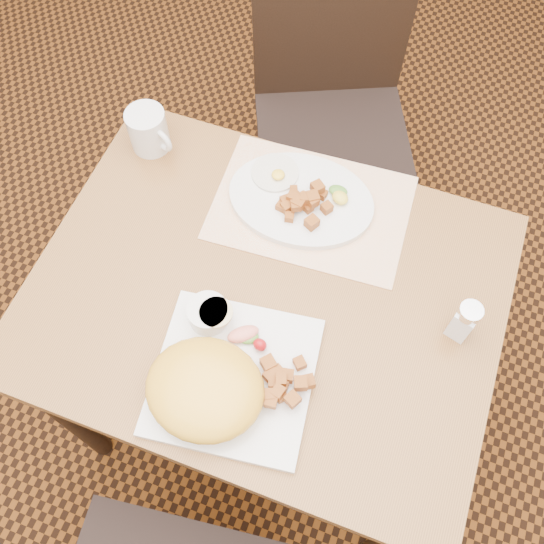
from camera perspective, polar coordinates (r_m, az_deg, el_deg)
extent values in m
plane|color=black|center=(1.88, -0.38, -11.83)|extent=(8.00, 8.00, 0.00)
cube|color=brown|center=(1.19, -0.58, -2.23)|extent=(0.90, 0.70, 0.03)
cylinder|color=black|center=(1.57, -18.69, -12.70)|extent=(0.05, 0.05, 0.71)
cylinder|color=black|center=(1.47, 11.06, -23.69)|extent=(0.05, 0.05, 0.71)
cylinder|color=black|center=(1.74, -9.38, 5.04)|extent=(0.05, 0.05, 0.71)
cylinder|color=black|center=(1.65, 16.43, -3.23)|extent=(0.05, 0.05, 0.71)
cylinder|color=black|center=(1.64, -13.32, -22.12)|extent=(0.04, 0.04, 0.42)
cube|color=black|center=(1.76, 5.73, 11.89)|extent=(0.56, 0.56, 0.05)
cylinder|color=black|center=(2.09, 9.56, 11.71)|extent=(0.04, 0.04, 0.42)
cylinder|color=black|center=(1.89, 11.13, 3.20)|extent=(0.04, 0.04, 0.42)
cylinder|color=black|center=(2.05, -0.56, 11.34)|extent=(0.04, 0.04, 0.42)
cylinder|color=black|center=(1.84, 0.16, 2.60)|extent=(0.04, 0.04, 0.42)
cube|color=black|center=(1.71, 5.77, 22.85)|extent=(0.40, 0.21, 0.50)
cube|color=white|center=(1.27, 3.69, 6.09)|extent=(0.42, 0.30, 0.00)
cube|color=silver|center=(1.10, -3.61, -9.78)|extent=(0.31, 0.31, 0.02)
ellipsoid|color=yellow|center=(1.05, -6.34, -10.87)|extent=(0.21, 0.19, 0.08)
ellipsoid|color=yellow|center=(1.07, -5.38, -12.67)|extent=(0.08, 0.07, 0.03)
ellipsoid|color=yellow|center=(1.09, -8.49, -8.72)|extent=(0.08, 0.07, 0.03)
cylinder|color=silver|center=(1.12, -6.03, -3.91)|extent=(0.08, 0.08, 0.04)
cylinder|color=beige|center=(1.10, -5.30, -3.81)|extent=(0.06, 0.06, 0.01)
ellipsoid|color=#387223|center=(1.11, -2.28, -6.12)|extent=(0.05, 0.04, 0.01)
ellipsoid|color=red|center=(1.10, -1.14, -6.86)|extent=(0.03, 0.03, 0.03)
ellipsoid|color=#F28C72|center=(1.11, -2.74, -5.85)|extent=(0.07, 0.06, 0.02)
cylinder|color=white|center=(1.29, 0.29, 9.33)|extent=(0.10, 0.10, 0.01)
ellipsoid|color=yellow|center=(1.28, 0.58, 9.15)|extent=(0.03, 0.03, 0.01)
ellipsoid|color=#387223|center=(1.27, 6.24, 7.61)|extent=(0.04, 0.03, 0.01)
ellipsoid|color=yellow|center=(1.25, 6.43, 6.96)|extent=(0.05, 0.04, 0.02)
cube|color=white|center=(1.15, 17.49, -4.61)|extent=(0.05, 0.05, 0.08)
cylinder|color=silver|center=(1.11, 18.18, -3.60)|extent=(0.05, 0.05, 0.02)
cylinder|color=silver|center=(1.36, -11.59, 12.97)|extent=(0.08, 0.08, 0.10)
torus|color=silver|center=(1.33, -10.30, 12.11)|extent=(0.06, 0.03, 0.06)
cube|color=#A6571A|center=(1.08, 0.81, -9.94)|extent=(0.03, 0.03, 0.02)
cube|color=#A6571A|center=(1.08, 0.99, -10.67)|extent=(0.02, 0.02, 0.02)
cube|color=#A6571A|center=(1.08, -0.03, -9.79)|extent=(0.03, 0.03, 0.02)
cube|color=#A6571A|center=(1.09, 2.62, -8.56)|extent=(0.03, 0.03, 0.02)
cube|color=#A6571A|center=(1.06, 0.56, -11.22)|extent=(0.02, 0.03, 0.02)
cube|color=#A6571A|center=(1.07, 0.90, -11.59)|extent=(0.03, 0.03, 0.02)
cube|color=#A6571A|center=(1.07, -0.11, -12.02)|extent=(0.03, 0.03, 0.02)
cube|color=#A6571A|center=(1.06, 0.86, -10.21)|extent=(0.02, 0.02, 0.02)
cube|color=#A6571A|center=(1.05, -0.31, -11.49)|extent=(0.03, 0.03, 0.02)
cube|color=#A6571A|center=(1.05, -0.11, -12.12)|extent=(0.02, 0.02, 0.02)
cube|color=#A6571A|center=(1.09, -0.35, -8.62)|extent=(0.03, 0.03, 0.02)
cube|color=#A6571A|center=(1.08, -2.28, -10.71)|extent=(0.03, 0.03, 0.02)
cube|color=#A6571A|center=(1.06, 2.70, -10.43)|extent=(0.03, 0.03, 0.02)
cube|color=#A6571A|center=(1.08, 3.46, -10.26)|extent=(0.03, 0.03, 0.02)
cube|color=#A6571A|center=(1.08, 0.66, -10.23)|extent=(0.02, 0.02, 0.02)
cube|color=#A6571A|center=(1.08, 0.53, -9.52)|extent=(0.03, 0.03, 0.02)
cube|color=#A6571A|center=(1.08, 1.44, -9.74)|extent=(0.03, 0.03, 0.02)
cube|color=#A6571A|center=(1.05, 1.95, -11.90)|extent=(0.03, 0.03, 0.02)
cube|color=#A6571A|center=(1.06, 0.87, -10.02)|extent=(0.02, 0.02, 0.02)
cube|color=#A6571A|center=(1.08, 0.16, -10.37)|extent=(0.02, 0.03, 0.02)
cube|color=#A6571A|center=(1.08, 0.76, -9.84)|extent=(0.03, 0.03, 0.02)
cube|color=#A6571A|center=(1.24, 5.17, 6.04)|extent=(0.03, 0.03, 0.02)
cube|color=#A6571A|center=(1.23, 2.94, 6.91)|extent=(0.03, 0.03, 0.02)
cube|color=#A6571A|center=(1.22, 2.52, 6.52)|extent=(0.03, 0.03, 0.02)
cube|color=#A6571A|center=(1.22, 2.21, 6.26)|extent=(0.03, 0.03, 0.02)
cube|color=#A6571A|center=(1.23, 3.85, 6.98)|extent=(0.03, 0.03, 0.02)
cube|color=#A6571A|center=(1.26, 2.06, 7.66)|extent=(0.02, 0.02, 0.02)
cube|color=#A6571A|center=(1.24, 2.87, 6.44)|extent=(0.02, 0.02, 0.01)
cube|color=#A6571A|center=(1.24, 4.31, 7.93)|extent=(0.03, 0.03, 0.02)
cube|color=#A6571A|center=(1.24, 0.88, 6.23)|extent=(0.02, 0.02, 0.02)
cube|color=#A6571A|center=(1.24, 1.36, 6.66)|extent=(0.03, 0.03, 0.02)
cube|color=#A6571A|center=(1.25, 2.89, 6.98)|extent=(0.03, 0.03, 0.02)
cube|color=#A6571A|center=(1.21, 3.77, 4.67)|extent=(0.03, 0.03, 0.02)
cube|color=#A6571A|center=(1.23, 3.19, 6.91)|extent=(0.03, 0.03, 0.02)
cube|color=#A6571A|center=(1.22, 1.65, 5.21)|extent=(0.02, 0.02, 0.02)
cube|color=#A6571A|center=(1.24, 3.21, 6.57)|extent=(0.03, 0.03, 0.02)
cube|color=#A6571A|center=(1.24, 3.08, 6.68)|extent=(0.03, 0.03, 0.02)
cube|color=#A6571A|center=(1.23, 1.45, 6.15)|extent=(0.03, 0.03, 0.02)
cube|color=#A6571A|center=(1.25, 3.19, 7.00)|extent=(0.02, 0.03, 0.02)
cube|color=#A6571A|center=(1.24, 3.43, 6.05)|extent=(0.02, 0.02, 0.02)
cube|color=#A6571A|center=(1.22, 3.86, 6.64)|extent=(0.03, 0.03, 0.02)
cube|color=#A6571A|center=(1.25, 2.19, 7.14)|extent=(0.03, 0.03, 0.02)
cube|color=#A6571A|center=(1.26, 4.78, 7.27)|extent=(0.02, 0.02, 0.02)
cube|color=#A6571A|center=(1.23, 1.91, 7.04)|extent=(0.02, 0.02, 0.02)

